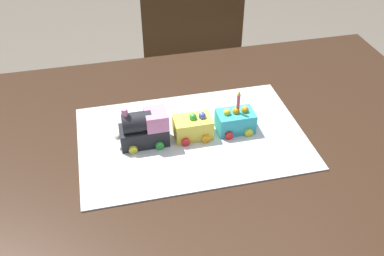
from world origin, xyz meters
TOP-DOWN VIEW (x-y plane):
  - dining_table at (0.00, 0.00)m, footprint 1.40×1.00m
  - chair at (0.12, 0.83)m, footprint 0.44×0.44m
  - cake_board at (-0.06, 0.03)m, footprint 0.60×0.40m
  - cake_locomotive at (-0.18, 0.04)m, footprint 0.14×0.08m
  - cake_car_tanker_lemon at (-0.05, 0.04)m, footprint 0.10×0.08m
  - cake_car_gondola_turquoise at (0.06, 0.04)m, footprint 0.10×0.08m
  - birthday_candle at (0.07, 0.04)m, footprint 0.01×0.01m

SIDE VIEW (x-z plane):
  - chair at x=0.12m, z-range 0.04..0.90m
  - dining_table at x=0.00m, z-range 0.26..1.00m
  - cake_board at x=-0.06m, z-range 0.74..0.74m
  - cake_car_tanker_lemon at x=-0.05m, z-range 0.74..0.81m
  - cake_car_gondola_turquoise at x=0.06m, z-range 0.74..0.81m
  - cake_locomotive at x=-0.18m, z-range 0.73..0.85m
  - birthday_candle at x=0.07m, z-range 0.81..0.87m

